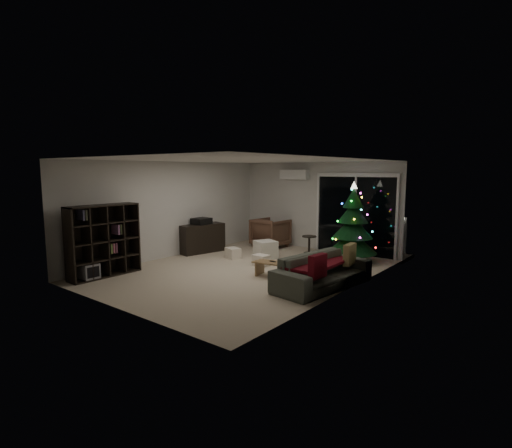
% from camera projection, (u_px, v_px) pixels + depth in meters
% --- Properties ---
extents(room, '(6.50, 7.51, 2.60)m').
position_uv_depth(room, '(297.00, 221.00, 9.87)').
color(room, beige).
rests_on(room, ground).
extents(bookshelf, '(0.50, 1.57, 1.55)m').
position_uv_depth(bookshelf, '(99.00, 240.00, 8.67)').
color(bookshelf, black).
rests_on(bookshelf, floor).
extents(media_cabinet, '(0.71, 1.34, 0.79)m').
position_uv_depth(media_cabinet, '(202.00, 238.00, 11.11)').
color(media_cabinet, black).
rests_on(media_cabinet, floor).
extents(stereo, '(0.40, 0.48, 0.17)m').
position_uv_depth(stereo, '(201.00, 221.00, 11.04)').
color(stereo, black).
rests_on(stereo, media_cabinet).
extents(armchair, '(0.97, 1.00, 0.85)m').
position_uv_depth(armchair, '(271.00, 233.00, 11.88)').
color(armchair, brown).
rests_on(armchair, floor).
extents(ottoman, '(0.66, 0.66, 0.45)m').
position_uv_depth(ottoman, '(266.00, 249.00, 10.41)').
color(ottoman, silver).
rests_on(ottoman, floor).
extents(cardboard_box_a, '(0.45, 0.39, 0.27)m').
position_uv_depth(cardboard_box_a, '(233.00, 253.00, 10.39)').
color(cardboard_box_a, white).
rests_on(cardboard_box_a, floor).
extents(cardboard_box_b, '(0.38, 0.29, 0.26)m').
position_uv_depth(cardboard_box_b, '(261.00, 260.00, 9.59)').
color(cardboard_box_b, white).
rests_on(cardboard_box_b, floor).
extents(side_table, '(0.49, 0.49, 0.49)m').
position_uv_depth(side_table, '(309.00, 245.00, 10.97)').
color(side_table, black).
rests_on(side_table, floor).
extents(floor_lamp, '(0.29, 0.29, 1.81)m').
position_uv_depth(floor_lamp, '(292.00, 215.00, 12.24)').
color(floor_lamp, black).
rests_on(floor_lamp, floor).
extents(sofa, '(1.16, 2.31, 0.65)m').
position_uv_depth(sofa, '(323.00, 271.00, 7.77)').
color(sofa, '#4C4F49').
rests_on(sofa, floor).
extents(sofa_throw, '(0.69, 1.59, 0.05)m').
position_uv_depth(sofa_throw, '(318.00, 263.00, 7.82)').
color(sofa_throw, '#53060D').
rests_on(sofa_throw, sofa).
extents(cushion_a, '(0.16, 0.43, 0.42)m').
position_uv_depth(cushion_a, '(350.00, 254.00, 8.09)').
color(cushion_a, olive).
rests_on(cushion_a, sofa).
extents(cushion_b, '(0.16, 0.43, 0.42)m').
position_uv_depth(cushion_b, '(318.00, 266.00, 7.08)').
color(cushion_b, '#53060D').
rests_on(cushion_b, sofa).
extents(coffee_table, '(1.11, 0.54, 0.34)m').
position_uv_depth(coffee_table, '(278.00, 270.00, 8.45)').
color(coffee_table, '#9C754F').
rests_on(coffee_table, floor).
extents(remote_a, '(0.13, 0.04, 0.02)m').
position_uv_depth(remote_a, '(273.00, 261.00, 8.52)').
color(remote_a, black).
rests_on(remote_a, coffee_table).
extents(remote_b, '(0.13, 0.08, 0.02)m').
position_uv_depth(remote_b, '(284.00, 263.00, 8.41)').
color(remote_b, slate).
rests_on(remote_b, coffee_table).
extents(christmas_tree, '(1.42, 1.42, 2.00)m').
position_uv_depth(christmas_tree, '(353.00, 222.00, 9.90)').
color(christmas_tree, black).
rests_on(christmas_tree, floor).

